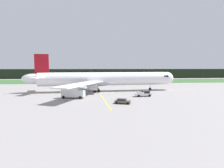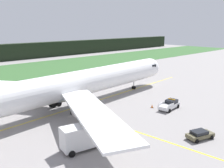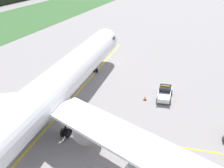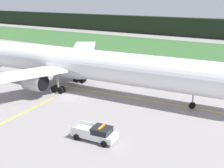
{
  "view_description": "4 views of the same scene",
  "coord_description": "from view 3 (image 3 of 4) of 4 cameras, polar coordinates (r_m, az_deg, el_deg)",
  "views": [
    {
      "loc": [
        -2.89,
        -66.12,
        9.56
      ],
      "look_at": [
        3.02,
        2.6,
        2.96
      ],
      "focal_mm": 28.57,
      "sensor_mm": 36.0,
      "label": 1
    },
    {
      "loc": [
        -29.65,
        -36.39,
        16.44
      ],
      "look_at": [
        4.9,
        -0.7,
        4.86
      ],
      "focal_mm": 40.4,
      "sensor_mm": 36.0,
      "label": 2
    },
    {
      "loc": [
        -32.08,
        -16.24,
        22.17
      ],
      "look_at": [
        8.72,
        -1.52,
        2.86
      ],
      "focal_mm": 46.33,
      "sensor_mm": 36.0,
      "label": 3
    },
    {
      "loc": [
        29.01,
        -33.27,
        16.12
      ],
      "look_at": [
        9.04,
        -0.71,
        3.95
      ],
      "focal_mm": 43.78,
      "sensor_mm": 36.0,
      "label": 4
    }
  ],
  "objects": [
    {
      "name": "airliner",
      "position": [
        41.54,
        -11.94,
        -1.41
      ],
      "size": [
        60.09,
        50.53,
        14.35
      ],
      "color": "white",
      "rests_on": "ground"
    },
    {
      "name": "taxiway_centerline_spur",
      "position": [
        38.37,
        14.34,
        -12.17
      ],
      "size": [
        2.43,
        25.86,
        0.01
      ],
      "primitive_type": "cube",
      "rotation": [
        0.0,
        0.0,
        1.65
      ],
      "color": "yellow",
      "rests_on": "ground"
    },
    {
      "name": "apron_cone",
      "position": [
        48.73,
        6.53,
        -2.81
      ],
      "size": [
        0.53,
        0.53,
        0.67
      ],
      "color": "black",
      "rests_on": "ground"
    },
    {
      "name": "ground",
      "position": [
        42.24,
        -6.02,
        -7.81
      ],
      "size": [
        320.0,
        320.0,
        0.0
      ],
      "primitive_type": "plane",
      "color": "gray"
    },
    {
      "name": "taxiway_centerline_main",
      "position": [
        44.28,
        -11.01,
        -6.53
      ],
      "size": [
        80.14,
        6.89,
        0.01
      ],
      "primitive_type": "cube",
      "rotation": [
        0.0,
        0.0,
        0.08
      ],
      "color": "yellow",
      "rests_on": "ground"
    },
    {
      "name": "ops_pickup_truck",
      "position": [
        49.69,
        10.37,
        -1.76
      ],
      "size": [
        5.56,
        2.77,
        1.94
      ],
      "color": "white",
      "rests_on": "ground"
    }
  ]
}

